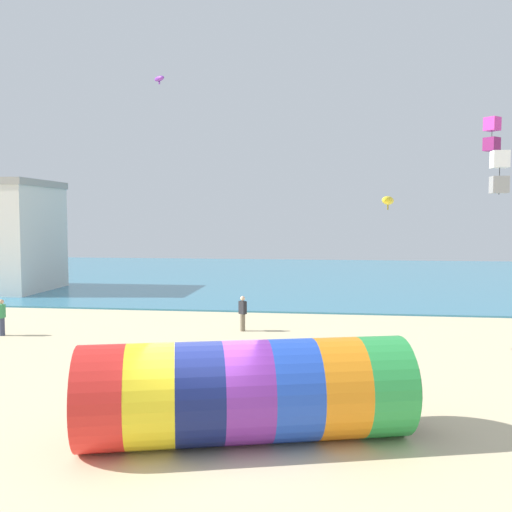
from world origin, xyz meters
TOP-DOWN VIEW (x-y plane):
  - ground_plane at (0.00, 0.00)m, footprint 120.00×120.00m
  - sea at (0.00, 39.11)m, footprint 120.00×40.00m
  - giant_inflatable_tube at (1.00, 0.60)m, footprint 8.29×4.45m
  - kite_handler at (4.98, 2.34)m, footprint 0.42×0.36m
  - kite_yellow_parafoil at (5.54, 13.21)m, footprint 0.89×1.32m
  - kite_magenta_box at (10.08, 13.87)m, footprint 0.78×0.78m
  - kite_purple_parafoil at (-3.81, 9.63)m, footprint 0.64×0.62m
  - kite_white_box at (9.13, 9.20)m, footprint 0.58×0.58m
  - bystander_near_water at (-1.11, 13.87)m, footprint 0.42×0.40m
  - bystander_mid_beach at (-11.93, 11.43)m, footprint 0.26×0.38m

SIDE VIEW (x-z plane):
  - ground_plane at x=0.00m, z-range 0.00..0.00m
  - sea at x=0.00m, z-range 0.00..0.10m
  - bystander_mid_beach at x=-11.93m, z-range 0.02..1.70m
  - bystander_near_water at x=-1.11m, z-range 0.02..1.70m
  - kite_handler at x=4.98m, z-range 0.02..1.76m
  - giant_inflatable_tube at x=1.00m, z-range 0.00..2.46m
  - kite_yellow_parafoil at x=5.54m, z-range 5.85..6.50m
  - kite_white_box at x=9.13m, z-range 6.27..7.91m
  - kite_magenta_box at x=10.08m, z-range 8.32..9.90m
  - kite_purple_parafoil at x=-3.81m, z-range 10.77..11.11m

